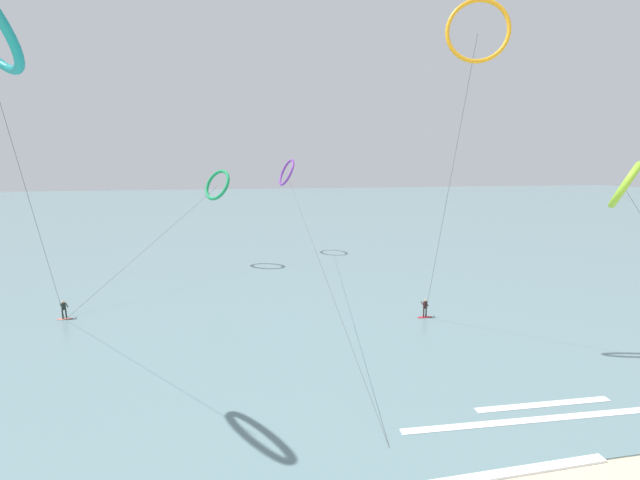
{
  "coord_description": "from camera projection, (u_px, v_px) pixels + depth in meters",
  "views": [
    {
      "loc": [
        -5.39,
        -7.59,
        13.86
      ],
      "look_at": [
        0.0,
        22.56,
        8.15
      ],
      "focal_mm": 23.93,
      "sensor_mm": 36.0,
      "label": 1
    }
  ],
  "objects": [
    {
      "name": "sea_water",
      "position": [
        265.0,
        213.0,
        114.9
      ],
      "size": [
        400.0,
        200.0,
        0.08
      ],
      "primitive_type": "cube",
      "color": "slate",
      "rests_on": "ground"
    },
    {
      "name": "kite_lime",
      "position": [
        625.0,
        185.0,
        27.43
      ],
      "size": [
        4.94,
        9.51,
        13.91
      ],
      "rotation": [
        0.0,
        0.0,
        3.88
      ],
      "color": "#8CC62D",
      "rests_on": "ground"
    },
    {
      "name": "surfer_coral",
      "position": [
        64.0,
        311.0,
        37.53
      ],
      "size": [
        1.4,
        0.72,
        1.7
      ],
      "rotation": [
        0.0,
        0.0,
        3.83
      ],
      "color": "#EA7260",
      "rests_on": "ground"
    },
    {
      "name": "wave_crest_mid",
      "position": [
        567.0,
        418.0,
        23.24
      ],
      "size": [
        18.77,
        1.17,
        0.12
      ],
      "primitive_type": "cube",
      "rotation": [
        0.0,
        0.0,
        -0.04
      ],
      "color": "white",
      "rests_on": "ground"
    },
    {
      "name": "kite_emerald",
      "position": [
        217.0,
        185.0,
        54.67
      ],
      "size": [
        14.91,
        19.76,
        12.81
      ],
      "rotation": [
        0.0,
        0.0,
        5.43
      ],
      "color": "#199351",
      "rests_on": "ground"
    },
    {
      "name": "wave_crest_near",
      "position": [
        480.0,
        477.0,
        18.85
      ],
      "size": [
        12.74,
        0.77,
        0.12
      ],
      "primitive_type": "cube",
      "rotation": [
        0.0,
        0.0,
        0.02
      ],
      "color": "white",
      "rests_on": "ground"
    },
    {
      "name": "wave_crest_far",
      "position": [
        544.0,
        405.0,
        24.42
      ],
      "size": [
        8.25,
        0.72,
        0.12
      ],
      "primitive_type": "cube",
      "rotation": [
        0.0,
        0.0,
        -0.03
      ],
      "color": "white",
      "rests_on": "ground"
    },
    {
      "name": "kite_amber",
      "position": [
        478.0,
        31.0,
        26.85
      ],
      "size": [
        4.06,
        8.32,
        23.93
      ],
      "rotation": [
        0.0,
        0.0,
        5.97
      ],
      "color": "orange",
      "rests_on": "ground"
    },
    {
      "name": "kite_violet",
      "position": [
        287.0,
        173.0,
        62.61
      ],
      "size": [
        2.95,
        48.29,
        14.17
      ],
      "rotation": [
        0.0,
        0.0,
        4.93
      ],
      "color": "purple",
      "rests_on": "ground"
    },
    {
      "name": "surfer_crimson",
      "position": [
        425.0,
        309.0,
        37.94
      ],
      "size": [
        1.4,
        0.64,
        1.7
      ],
      "rotation": [
        0.0,
        0.0,
        3.45
      ],
      "color": "red",
      "rests_on": "ground"
    }
  ]
}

